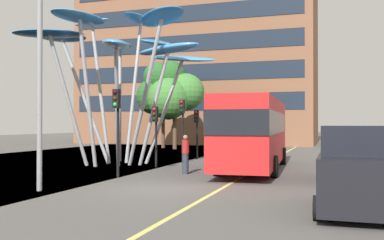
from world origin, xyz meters
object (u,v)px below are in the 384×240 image
(red_bus, at_px, (254,129))
(traffic_light_opposite, at_px, (197,124))
(car_parked_mid, at_px, (351,155))
(leaf_sculpture, at_px, (122,47))
(car_parked_near, at_px, (357,172))
(pedestrian, at_px, (185,154))
(street_lamp, at_px, (47,44))
(traffic_light_kerb_near, at_px, (117,114))
(traffic_light_kerb_far, at_px, (155,123))
(traffic_light_island_mid, at_px, (182,117))

(red_bus, distance_m, traffic_light_opposite, 7.23)
(traffic_light_opposite, bearing_deg, car_parked_mid, -43.19)
(leaf_sculpture, bearing_deg, car_parked_near, -41.31)
(leaf_sculpture, relative_size, pedestrian, 6.01)
(street_lamp, bearing_deg, traffic_light_kerb_near, 83.35)
(traffic_light_opposite, xyz_separation_m, car_parked_mid, (9.21, -8.64, -1.29))
(leaf_sculpture, bearing_deg, traffic_light_kerb_far, -21.31)
(leaf_sculpture, bearing_deg, traffic_light_kerb_near, -64.82)
(red_bus, height_order, pedestrian, red_bus)
(traffic_light_island_mid, bearing_deg, pedestrian, -69.24)
(car_parked_near, distance_m, car_parked_mid, 6.80)
(red_bus, xyz_separation_m, car_parked_near, (4.45, -9.98, -0.98))
(red_bus, bearing_deg, pedestrian, -133.01)
(leaf_sculpture, bearing_deg, traffic_light_opposite, 57.88)
(red_bus, xyz_separation_m, traffic_light_opposite, (-4.72, 5.47, 0.29))
(street_lamp, xyz_separation_m, pedestrian, (2.82, 6.40, -4.12))
(traffic_light_island_mid, distance_m, street_lamp, 12.06)
(leaf_sculpture, bearing_deg, street_lamp, -77.31)
(street_lamp, distance_m, pedestrian, 8.11)
(leaf_sculpture, xyz_separation_m, traffic_light_kerb_near, (2.73, -5.80, -3.94))
(leaf_sculpture, xyz_separation_m, car_parked_near, (12.16, -10.69, -5.62))
(traffic_light_kerb_far, xyz_separation_m, pedestrian, (2.58, -2.59, -1.43))
(leaf_sculpture, xyz_separation_m, pedestrian, (5.06, -3.55, -5.77))
(traffic_light_opposite, height_order, car_parked_mid, traffic_light_opposite)
(car_parked_near, distance_m, street_lamp, 10.71)
(car_parked_near, height_order, car_parked_mid, car_parked_near)
(leaf_sculpture, height_order, street_lamp, leaf_sculpture)
(leaf_sculpture, height_order, pedestrian, leaf_sculpture)
(street_lamp, bearing_deg, leaf_sculpture, 102.69)
(red_bus, bearing_deg, street_lamp, -120.62)
(car_parked_mid, bearing_deg, street_lamp, -148.65)
(traffic_light_kerb_near, relative_size, traffic_light_island_mid, 1.02)
(traffic_light_island_mid, bearing_deg, traffic_light_kerb_near, -92.12)
(leaf_sculpture, distance_m, traffic_light_kerb_near, 7.52)
(red_bus, xyz_separation_m, traffic_light_kerb_near, (-4.98, -5.08, 0.70))
(red_bus, relative_size, leaf_sculpture, 1.05)
(traffic_light_island_mid, xyz_separation_m, street_lamp, (-0.77, -11.81, 2.33))
(traffic_light_island_mid, height_order, pedestrian, traffic_light_island_mid)
(car_parked_mid, bearing_deg, pedestrian, 177.32)
(traffic_light_island_mid, bearing_deg, traffic_light_kerb_far, -100.62)
(red_bus, distance_m, car_parked_near, 10.97)
(traffic_light_opposite, height_order, car_parked_near, traffic_light_opposite)
(traffic_light_island_mid, bearing_deg, car_parked_near, -53.88)
(leaf_sculpture, distance_m, traffic_light_opposite, 7.10)
(traffic_light_kerb_far, bearing_deg, traffic_light_kerb_near, -87.09)
(traffic_light_kerb_far, distance_m, car_parked_mid, 10.23)
(leaf_sculpture, distance_m, car_parked_near, 17.14)
(traffic_light_opposite, distance_m, car_parked_mid, 12.70)
(street_lamp, bearing_deg, pedestrian, 66.23)
(traffic_light_island_mid, relative_size, traffic_light_opposite, 1.16)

